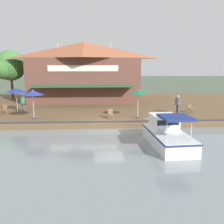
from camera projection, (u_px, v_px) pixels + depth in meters
ground_plane at (109, 130)px, 20.69m from camera, size 220.00×220.00×0.00m
quay_deck at (104, 105)px, 31.43m from camera, size 22.00×56.00×0.60m
quay_edge_fender at (109, 122)px, 20.67m from camera, size 0.20×50.40×0.10m
waterfront_restaurant at (85, 71)px, 33.14m from camera, size 9.74×14.46×8.10m
patio_umbrella_far_corner at (138, 92)px, 21.95m from camera, size 1.74×1.74×2.54m
patio_umbrella_back_row at (16, 90)px, 25.36m from camera, size 2.01×2.01×2.45m
patio_umbrella_near_quay_edge at (33, 93)px, 21.63m from camera, size 1.92×1.92×2.55m
cafe_chair_under_first_umbrella at (5, 109)px, 24.33m from camera, size 0.48×0.48×0.85m
cafe_chair_mid_patio at (190, 108)px, 24.90m from camera, size 0.59×0.59×0.85m
cafe_chair_back_row_seat at (111, 113)px, 22.04m from camera, size 0.51×0.51×0.85m
person_near_entrance at (23, 101)px, 25.44m from camera, size 0.48×0.48×1.71m
person_at_quay_edge at (178, 102)px, 24.24m from camera, size 0.51×0.51×1.80m
motorboat_mid_row at (165, 133)px, 16.77m from camera, size 6.31×2.41×2.20m
tree_upstream_bank at (9, 66)px, 34.38m from camera, size 4.40×4.19×6.76m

